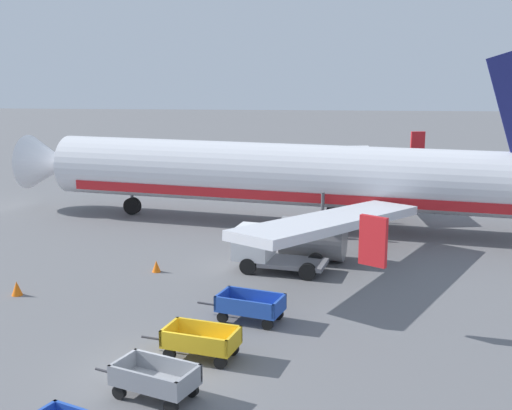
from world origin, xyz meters
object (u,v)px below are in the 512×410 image
object	(u,v)px
baggage_cart_third_in_row	(201,341)
service_truck_beside_carts	(263,248)
baggage_cart_second_in_row	(155,379)
traffic_cone_near_plane	(156,266)
baggage_cart_fourth_in_row	(250,306)
airplane	(306,177)
traffic_cone_mid_apron	(17,288)

from	to	relation	value
baggage_cart_third_in_row	service_truck_beside_carts	world-z (taller)	service_truck_beside_carts
baggage_cart_second_in_row	traffic_cone_near_plane	world-z (taller)	baggage_cart_second_in_row
baggage_cart_second_in_row	service_truck_beside_carts	size ratio (longest dim) A/B	0.76
baggage_cart_fourth_in_row	traffic_cone_near_plane	distance (m)	7.70
baggage_cart_third_in_row	traffic_cone_near_plane	distance (m)	9.94
airplane	traffic_cone_near_plane	bearing A→B (deg)	-126.62
airplane	traffic_cone_near_plane	xyz separation A→B (m)	(-7.08, -9.53, -2.77)
traffic_cone_mid_apron	baggage_cart_second_in_row	bearing A→B (deg)	-46.80
airplane	baggage_cart_fourth_in_row	world-z (taller)	airplane
baggage_cart_third_in_row	airplane	bearing A→B (deg)	79.50
baggage_cart_third_in_row	traffic_cone_near_plane	world-z (taller)	baggage_cart_third_in_row
baggage_cart_second_in_row	service_truck_beside_carts	world-z (taller)	service_truck_beside_carts
baggage_cart_third_in_row	baggage_cart_fourth_in_row	world-z (taller)	same
baggage_cart_second_in_row	baggage_cart_third_in_row	size ratio (longest dim) A/B	0.98
airplane	traffic_cone_near_plane	size ratio (longest dim) A/B	66.93
baggage_cart_second_in_row	traffic_cone_mid_apron	distance (m)	11.64
traffic_cone_near_plane	airplane	bearing A→B (deg)	53.38
traffic_cone_near_plane	traffic_cone_mid_apron	size ratio (longest dim) A/B	0.90
baggage_cart_third_in_row	traffic_cone_near_plane	bearing A→B (deg)	111.24
service_truck_beside_carts	airplane	bearing A→B (deg)	77.42
airplane	baggage_cart_second_in_row	world-z (taller)	airplane
service_truck_beside_carts	traffic_cone_near_plane	size ratio (longest dim) A/B	8.38
baggage_cart_third_in_row	traffic_cone_mid_apron	xyz separation A→B (m)	(-8.92, 5.59, -0.29)
traffic_cone_mid_apron	traffic_cone_near_plane	bearing A→B (deg)	34.64
baggage_cart_second_in_row	traffic_cone_mid_apron	size ratio (longest dim) A/B	5.71
baggage_cart_second_in_row	traffic_cone_near_plane	distance (m)	12.44
baggage_cart_fourth_in_row	service_truck_beside_carts	bearing A→B (deg)	89.12
baggage_cart_second_in_row	baggage_cart_fourth_in_row	world-z (taller)	same
baggage_cart_second_in_row	traffic_cone_mid_apron	xyz separation A→B (m)	(-7.96, 8.48, -0.29)
service_truck_beside_carts	traffic_cone_mid_apron	world-z (taller)	service_truck_beside_carts
baggage_cart_fourth_in_row	traffic_cone_mid_apron	size ratio (longest dim) A/B	5.78
traffic_cone_near_plane	traffic_cone_mid_apron	bearing A→B (deg)	-145.36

